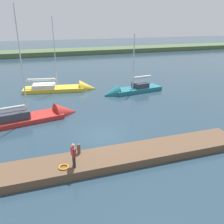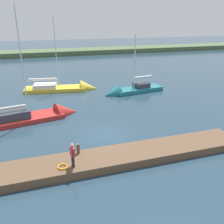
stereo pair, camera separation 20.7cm
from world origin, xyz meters
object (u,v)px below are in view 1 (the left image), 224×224
sailboat_near_dock (35,118)px  sailboat_mid_channel (127,91)px  life_ring_buoy (64,167)px  person_on_dock (74,154)px  mooring_post_near (79,149)px  sailboat_outer_mooring (67,89)px

sailboat_near_dock → sailboat_mid_channel: sailboat_near_dock is taller
life_ring_buoy → person_on_dock: (-0.65, 0.09, 0.87)m
sailboat_near_dock → person_on_dock: sailboat_near_dock is taller
mooring_post_near → life_ring_buoy: mooring_post_near is taller
sailboat_mid_channel → person_on_dock: size_ratio=5.24×
sailboat_near_dock → sailboat_outer_mooring: 10.40m
sailboat_mid_channel → life_ring_buoy: bearing=47.6°
life_ring_buoy → sailboat_mid_channel: (-10.47, -15.56, -0.40)m
mooring_post_near → sailboat_near_dock: bearing=-72.8°
sailboat_outer_mooring → person_on_dock: 19.66m
mooring_post_near → sailboat_outer_mooring: bearing=-96.0°
sailboat_outer_mooring → sailboat_mid_channel: bearing=-18.2°
life_ring_buoy → sailboat_mid_channel: sailboat_mid_channel is taller
sailboat_near_dock → sailboat_mid_channel: bearing=13.9°
mooring_post_near → sailboat_outer_mooring: 18.07m
life_ring_buoy → sailboat_mid_channel: size_ratio=0.08×
mooring_post_near → sailboat_near_dock: sailboat_near_dock is taller
sailboat_mid_channel → sailboat_outer_mooring: (7.34, -3.81, -0.04)m
mooring_post_near → sailboat_mid_channel: sailboat_mid_channel is taller
person_on_dock → sailboat_near_dock: bearing=-87.4°
mooring_post_near → person_on_dock: size_ratio=0.43×
sailboat_near_dock → sailboat_outer_mooring: bearing=52.9°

